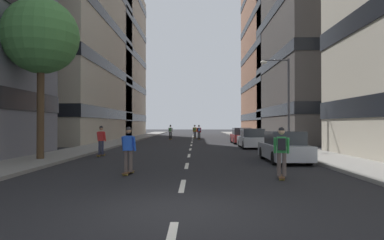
% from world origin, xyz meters
% --- Properties ---
extents(ground_plane, '(167.00, 167.00, 0.00)m').
position_xyz_m(ground_plane, '(0.00, 27.83, 0.00)').
color(ground_plane, black).
extents(sidewalk_left, '(2.87, 76.54, 0.14)m').
position_xyz_m(sidewalk_left, '(-7.45, 31.31, 0.07)').
color(sidewalk_left, gray).
rests_on(sidewalk_left, ground_plane).
extents(sidewalk_right, '(2.87, 76.54, 0.14)m').
position_xyz_m(sidewalk_right, '(7.45, 31.31, 0.07)').
color(sidewalk_right, gray).
rests_on(sidewalk_right, ground_plane).
extents(lane_markings, '(0.16, 62.20, 0.01)m').
position_xyz_m(lane_markings, '(0.00, 28.00, 0.00)').
color(lane_markings, silver).
rests_on(lane_markings, ground_plane).
extents(building_left_far, '(17.97, 18.27, 24.09)m').
position_xyz_m(building_left_far, '(-17.81, 46.98, 12.14)').
color(building_left_far, '#B2A893').
rests_on(building_left_far, ground_plane).
extents(building_right_mid, '(17.97, 18.51, 21.91)m').
position_xyz_m(building_right_mid, '(17.81, 31.18, 11.05)').
color(building_right_mid, '#4C4744').
rests_on(building_right_mid, ground_plane).
extents(building_right_far, '(17.97, 19.93, 30.15)m').
position_xyz_m(building_right_far, '(17.81, 46.98, 15.17)').
color(building_right_far, '#9E6B51').
rests_on(building_right_far, ground_plane).
extents(parked_car_near, '(1.82, 4.40, 1.52)m').
position_xyz_m(parked_car_near, '(4.82, 9.71, 0.70)').
color(parked_car_near, '#B2B7BF').
rests_on(parked_car_near, ground_plane).
extents(parked_car_mid, '(1.82, 4.40, 1.52)m').
position_xyz_m(parked_car_mid, '(4.82, 25.71, 0.70)').
color(parked_car_mid, maroon).
rests_on(parked_car_mid, ground_plane).
extents(parked_car_far, '(1.82, 4.40, 1.52)m').
position_xyz_m(parked_car_far, '(4.82, 19.54, 0.70)').
color(parked_car_far, '#B2B7BF').
rests_on(parked_car_far, ground_plane).
extents(street_tree_near, '(3.80, 3.80, 8.11)m').
position_xyz_m(street_tree_near, '(-7.45, 9.76, 6.30)').
color(street_tree_near, '#4C3823').
rests_on(street_tree_near, sidewalk_left).
extents(streetlamp_right, '(2.13, 0.30, 6.50)m').
position_xyz_m(streetlamp_right, '(6.80, 17.53, 4.14)').
color(streetlamp_right, '#3F3F44').
rests_on(streetlamp_right, sidewalk_right).
extents(skater_0, '(0.56, 0.92, 1.78)m').
position_xyz_m(skater_0, '(0.26, 37.55, 1.02)').
color(skater_0, brown).
rests_on(skater_0, ground_plane).
extents(skater_1, '(0.56, 0.92, 1.78)m').
position_xyz_m(skater_1, '(0.80, 34.28, 1.02)').
color(skater_1, brown).
rests_on(skater_1, ground_plane).
extents(skater_2, '(0.57, 0.92, 1.78)m').
position_xyz_m(skater_2, '(-5.16, 12.60, 0.98)').
color(skater_2, brown).
rests_on(skater_2, ground_plane).
extents(skater_3, '(0.56, 0.92, 1.78)m').
position_xyz_m(skater_3, '(-2.11, 5.32, 0.98)').
color(skater_3, brown).
rests_on(skater_3, ground_plane).
extents(skater_4, '(0.56, 0.92, 1.78)m').
position_xyz_m(skater_4, '(-2.69, 34.23, 1.02)').
color(skater_4, brown).
rests_on(skater_4, ground_plane).
extents(skater_5, '(0.57, 0.92, 1.78)m').
position_xyz_m(skater_5, '(3.35, 4.31, 1.02)').
color(skater_5, brown).
rests_on(skater_5, ground_plane).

